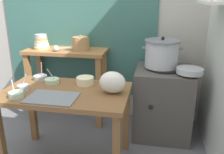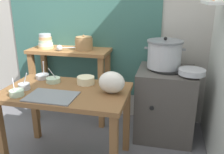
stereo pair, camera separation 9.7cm
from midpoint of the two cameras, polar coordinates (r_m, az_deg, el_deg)
The scene contains 16 objects.
wall_back at distance 3.02m, azimuth -1.42°, elevation 14.82°, with size 4.40×0.12×2.60m.
prep_table at distance 2.20m, azimuth -9.46°, elevation -5.71°, with size 1.10×0.66×0.72m.
back_shelf_table at distance 2.98m, azimuth -8.87°, elevation 2.35°, with size 0.96×0.40×0.90m.
stove_block at distance 2.76m, azimuth 13.25°, elevation -5.89°, with size 0.60×0.61×0.78m.
steamer_pot at distance 2.60m, azimuth 13.26°, elevation 5.29°, with size 0.42×0.37×0.32m.
clay_pot at distance 2.85m, azimuth -5.64°, elevation 7.85°, with size 0.20×0.20×0.18m.
bowl_stack_enamel at distance 3.02m, azimuth -14.47°, elevation 8.02°, with size 0.18×0.18×0.17m.
ladle at distance 2.84m, azimuth -11.04°, elevation 6.74°, with size 0.29×0.13×0.07m.
serving_tray at distance 2.03m, azimuth -12.71°, elevation -4.48°, with size 0.40×0.28×0.01m, color slate.
plastic_bag at distance 2.03m, azimuth 1.30°, elevation -1.28°, with size 0.22×0.16×0.19m, color silver.
wide_pan at distance 2.47m, azimuth 19.34°, elevation 1.15°, with size 0.26×0.26×0.05m, color #B7BABF.
prep_bowl_0 at distance 2.13m, azimuth -20.31°, elevation -3.46°, with size 0.12×0.12×0.15m.
prep_bowl_1 at distance 2.26m, azimuth -4.98°, elevation -0.72°, with size 0.16×0.16×0.07m.
prep_bowl_2 at distance 2.25m, azimuth -18.79°, elevation -2.04°, with size 0.10×0.10×0.15m.
prep_bowl_3 at distance 2.49m, azimuth -14.95°, elevation 0.19°, with size 0.13×0.13×0.18m.
prep_bowl_4 at distance 2.35m, azimuth -12.51°, elevation -0.65°, with size 0.13×0.13×0.15m.
Camera 2 is at (0.89, -1.81, 1.51)m, focal length 38.89 mm.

